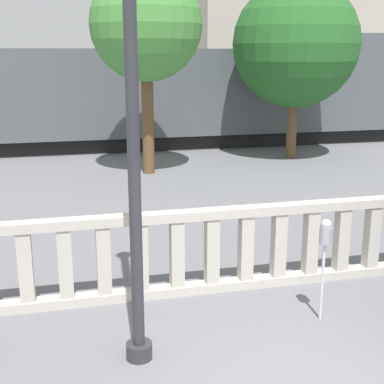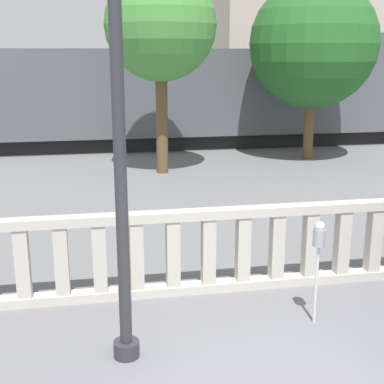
{
  "view_description": "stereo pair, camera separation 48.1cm",
  "coord_description": "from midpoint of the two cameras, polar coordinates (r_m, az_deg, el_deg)",
  "views": [
    {
      "loc": [
        -2.38,
        -4.35,
        3.6
      ],
      "look_at": [
        -0.34,
        4.04,
        1.34
      ],
      "focal_mm": 50.0,
      "sensor_mm": 36.0,
      "label": 1
    },
    {
      "loc": [
        -1.91,
        -4.45,
        3.6
      ],
      "look_at": [
        -0.34,
        4.04,
        1.34
      ],
      "focal_mm": 50.0,
      "sensor_mm": 36.0,
      "label": 2
    }
  ],
  "objects": [
    {
      "name": "balustrade",
      "position": [
        8.28,
        5.29,
        -6.17
      ],
      "size": [
        16.78,
        0.24,
        1.32
      ],
      "color": "#BCB5A8",
      "rests_on": "ground"
    },
    {
      "name": "lamppost",
      "position": [
        5.84,
        -5.64,
        13.25
      ],
      "size": [
        0.32,
        0.32,
        6.85
      ],
      "color": "#2D2D33",
      "rests_on": "ground"
    },
    {
      "name": "parking_meter",
      "position": [
        7.35,
        15.22,
        -5.26
      ],
      "size": [
        0.16,
        0.16,
        1.45
      ],
      "color": "silver",
      "rests_on": "ground"
    },
    {
      "name": "train_near",
      "position": [
        21.12,
        0.95,
        10.23
      ],
      "size": [
        19.48,
        2.65,
        4.33
      ],
      "color": "black",
      "rests_on": "ground"
    },
    {
      "name": "building_block",
      "position": [
        35.02,
        13.46,
        16.65
      ],
      "size": [
        12.54,
        6.66,
        10.1
      ],
      "color": "#ADA393",
      "rests_on": "ground"
    },
    {
      "name": "tree_left",
      "position": [
        18.88,
        13.57,
        15.09
      ],
      "size": [
        4.25,
        4.25,
        6.0
      ],
      "color": "brown",
      "rests_on": "ground"
    },
    {
      "name": "tree_right",
      "position": [
        16.19,
        -2.49,
        17.31
      ],
      "size": [
        3.26,
        3.26,
        6.01
      ],
      "color": "brown",
      "rests_on": "ground"
    }
  ]
}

